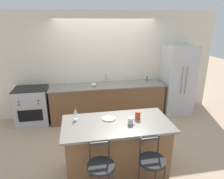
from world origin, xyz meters
TOP-DOWN VIEW (x-y plane):
  - ground_plane at (0.00, 0.00)m, footprint 18.00×18.00m
  - wall_back at (0.00, 0.71)m, footprint 6.00×0.07m
  - back_counter at (0.00, 0.38)m, footprint 2.91×0.69m
  - sink_faucet at (0.00, 0.59)m, footprint 0.02×0.13m
  - kitchen_island at (-0.18, -1.67)m, footprint 1.72×0.87m
  - refrigerator at (1.88, 0.34)m, footprint 0.75×0.74m
  - oven_range at (-1.88, 0.38)m, footprint 0.76×0.64m
  - bar_stool_near at (-0.53, -2.31)m, footprint 0.36×0.36m
  - bar_stool_far at (0.16, -2.34)m, footprint 0.36×0.36m
  - dinner_plate at (-0.29, -1.51)m, footprint 0.23×0.23m
  - wine_glass at (-0.82, -1.43)m, footprint 0.07×0.07m
  - coffee_mug at (0.02, -1.74)m, footprint 0.12×0.09m
  - tumbler_cup at (0.19, -1.58)m, footprint 0.09×0.09m
  - pumpkin_decoration at (-0.36, 0.30)m, footprint 0.12×0.12m
  - soap_bottle at (1.10, 0.50)m, footprint 0.05×0.05m

SIDE VIEW (x-z plane):
  - ground_plane at x=0.00m, z-range 0.00..0.00m
  - back_counter at x=0.00m, z-range 0.00..0.90m
  - oven_range at x=-1.88m, z-range 0.00..0.92m
  - kitchen_island at x=-0.18m, z-range 0.00..0.93m
  - bar_stool_near at x=-0.53m, z-range 0.07..1.05m
  - bar_stool_far at x=0.16m, z-range 0.07..1.05m
  - refrigerator at x=1.88m, z-range 0.00..1.86m
  - dinner_plate at x=-0.29m, z-range 0.92..0.94m
  - pumpkin_decoration at x=-0.36m, z-range 0.89..1.01m
  - soap_bottle at x=1.10m, z-range 0.89..1.03m
  - coffee_mug at x=0.02m, z-range 0.92..1.02m
  - tumbler_cup at x=0.19m, z-range 0.92..1.05m
  - sink_faucet at x=0.00m, z-range 0.93..1.15m
  - wine_glass at x=-0.82m, z-range 0.96..1.16m
  - wall_back at x=0.00m, z-range 0.00..2.70m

